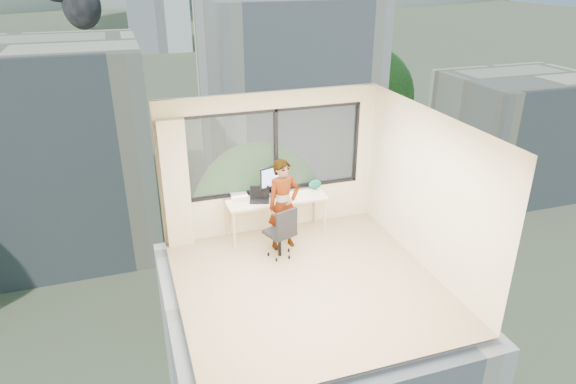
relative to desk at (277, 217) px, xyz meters
name	(u,v)px	position (x,y,z in m)	size (l,w,h in m)	color
floor	(308,283)	(0.00, -1.66, -0.38)	(4.00, 4.00, 0.01)	tan
ceiling	(311,124)	(0.00, -1.66, 2.23)	(4.00, 4.00, 0.01)	white
wall_front	(372,283)	(0.00, -3.66, 0.93)	(4.00, 0.01, 2.60)	beige
wall_left	(171,230)	(-2.00, -1.66, 0.93)	(0.01, 4.00, 2.60)	beige
wall_right	(428,192)	(2.00, -1.66, 0.93)	(0.01, 4.00, 2.60)	beige
window_wall	(273,151)	(0.05, 0.34, 1.15)	(3.30, 0.16, 1.55)	black
curtain	(176,185)	(-1.72, 0.22, 0.77)	(0.45, 0.14, 2.30)	#EFE7BB
desk	(277,217)	(0.00, 0.00, 0.00)	(1.80, 0.60, 0.75)	#CEAD8A
chair	(280,231)	(-0.17, -0.72, 0.10)	(0.49, 0.49, 0.96)	black
person	(283,204)	(0.00, -0.42, 0.44)	(0.59, 0.39, 1.62)	#2D2D33
monitor	(274,180)	(-0.01, 0.13, 0.67)	(0.58, 0.13, 0.58)	black
game_console	(239,196)	(-0.63, 0.20, 0.41)	(0.29, 0.24, 0.07)	white
laptop	(259,195)	(-0.32, -0.03, 0.49)	(0.34, 0.37, 0.22)	black
cellphone	(260,203)	(-0.34, -0.10, 0.38)	(0.11, 0.05, 0.01)	black
pen_cup	(283,196)	(0.12, -0.03, 0.42)	(0.07, 0.07, 0.09)	black
handbag	(315,184)	(0.80, 0.16, 0.47)	(0.24, 0.12, 0.18)	#0B4343
exterior_ground	(126,51)	(0.00, 118.34, -14.38)	(400.00, 400.00, 0.04)	#515B3D
near_bldg_a	(25,152)	(-9.00, 28.34, -7.38)	(16.00, 12.00, 14.00)	beige
near_bldg_b	(285,89)	(12.00, 36.34, -6.38)	(14.00, 13.00, 16.00)	white
near_bldg_c	(517,133)	(30.00, 26.34, -9.38)	(12.00, 10.00, 10.00)	beige
tree_b	(260,238)	(4.00, 16.34, -9.88)	(7.60, 7.60, 9.00)	#24541C
tree_c	(371,107)	(22.00, 38.34, -9.38)	(8.40, 8.40, 10.00)	#24541C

